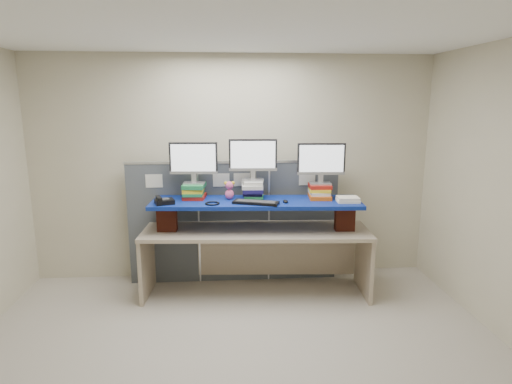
{
  "coord_description": "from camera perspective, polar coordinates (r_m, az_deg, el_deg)",
  "views": [
    {
      "loc": [
        -0.12,
        -3.34,
        2.23
      ],
      "look_at": [
        0.24,
        1.37,
        1.23
      ],
      "focal_mm": 30.0,
      "sensor_mm": 36.0,
      "label": 1
    }
  ],
  "objects": [
    {
      "name": "book_stack_left",
      "position": [
        5.0,
        -8.28,
        0.14
      ],
      "size": [
        0.27,
        0.33,
        0.17
      ],
      "color": "maroon",
      "rests_on": "blue_board"
    },
    {
      "name": "blue_board",
      "position": [
        4.86,
        -0.0,
        -1.4
      ],
      "size": [
        2.4,
        0.75,
        0.04
      ],
      "primitive_type": "cube",
      "rotation": [
        0.0,
        0.0,
        -0.07
      ],
      "color": "navy",
      "rests_on": "brick_pier_left"
    },
    {
      "name": "book_stack_right",
      "position": [
        5.02,
        8.47,
        0.08
      ],
      "size": [
        0.27,
        0.33,
        0.16
      ],
      "color": "#CD5313",
      "rests_on": "blue_board"
    },
    {
      "name": "cubicle_partition",
      "position": [
        5.33,
        -2.94,
        -3.93
      ],
      "size": [
        2.6,
        0.06,
        1.53
      ],
      "color": "#454A51",
      "rests_on": "ground"
    },
    {
      "name": "plush_toy",
      "position": [
        4.9,
        -3.57,
        0.25
      ],
      "size": [
        0.12,
        0.09,
        0.21
      ],
      "rotation": [
        0.0,
        0.0,
        -0.11
      ],
      "color": "#DF548C",
      "rests_on": "blue_board"
    },
    {
      "name": "monitor_center",
      "position": [
        4.89,
        -0.41,
        4.66
      ],
      "size": [
        0.55,
        0.17,
        0.48
      ],
      "rotation": [
        0.0,
        0.0,
        -0.07
      ],
      "color": "#9E9EA3",
      "rests_on": "book_stack_center"
    },
    {
      "name": "book_stack_center",
      "position": [
        4.95,
        -0.38,
        0.35
      ],
      "size": [
        0.27,
        0.33,
        0.21
      ],
      "color": "#217E40",
      "rests_on": "blue_board"
    },
    {
      "name": "binder_stack",
      "position": [
        4.89,
        12.15,
        -0.98
      ],
      "size": [
        0.25,
        0.2,
        0.06
      ],
      "rotation": [
        0.0,
        0.0,
        -0.04
      ],
      "color": "white",
      "rests_on": "blue_board"
    },
    {
      "name": "desk",
      "position": [
        4.99,
        0.0,
        -6.72
      ],
      "size": [
        2.63,
        0.93,
        0.79
      ],
      "rotation": [
        0.0,
        0.0,
        -0.07
      ],
      "color": "tan",
      "rests_on": "ground"
    },
    {
      "name": "room",
      "position": [
        3.44,
        -2.26,
        -1.98
      ],
      "size": [
        5.0,
        4.0,
        2.8
      ],
      "color": "beige",
      "rests_on": "ground"
    },
    {
      "name": "brick_pier_right",
      "position": [
        4.97,
        11.74,
        -3.38
      ],
      "size": [
        0.22,
        0.13,
        0.3
      ],
      "primitive_type": "cube",
      "rotation": [
        0.0,
        0.0,
        -0.07
      ],
      "color": "maroon",
      "rests_on": "desk"
    },
    {
      "name": "monitor_left",
      "position": [
        4.94,
        -8.34,
        4.2
      ],
      "size": [
        0.55,
        0.17,
        0.48
      ],
      "rotation": [
        0.0,
        0.0,
        -0.07
      ],
      "color": "#9E9EA3",
      "rests_on": "book_stack_left"
    },
    {
      "name": "desk_phone",
      "position": [
        4.81,
        -12.19,
        -1.18
      ],
      "size": [
        0.25,
        0.23,
        0.08
      ],
      "rotation": [
        0.0,
        0.0,
        0.31
      ],
      "color": "black",
      "rests_on": "blue_board"
    },
    {
      "name": "mouse",
      "position": [
        4.77,
        3.95,
        -1.24
      ],
      "size": [
        0.07,
        0.11,
        0.03
      ],
      "primitive_type": "ellipsoid",
      "rotation": [
        0.0,
        0.0,
        -0.17
      ],
      "color": "black",
      "rests_on": "blue_board"
    },
    {
      "name": "brick_pier_left",
      "position": [
        4.95,
        -11.78,
        -3.44
      ],
      "size": [
        0.22,
        0.13,
        0.3
      ],
      "primitive_type": "cube",
      "rotation": [
        0.0,
        0.0,
        -0.07
      ],
      "color": "maroon",
      "rests_on": "desk"
    },
    {
      "name": "keyboard",
      "position": [
        4.7,
        -0.01,
        -1.4
      ],
      "size": [
        0.53,
        0.32,
        0.03
      ],
      "rotation": [
        0.0,
        0.0,
        -0.34
      ],
      "color": "black",
      "rests_on": "blue_board"
    },
    {
      "name": "headset",
      "position": [
        4.71,
        -5.84,
        -1.52
      ],
      "size": [
        0.18,
        0.18,
        0.02
      ],
      "primitive_type": "torus",
      "rotation": [
        0.0,
        0.0,
        -0.14
      ],
      "color": "black",
      "rests_on": "blue_board"
    },
    {
      "name": "monitor_right",
      "position": [
        4.96,
        8.69,
        4.1
      ],
      "size": [
        0.55,
        0.17,
        0.48
      ],
      "rotation": [
        0.0,
        0.0,
        -0.07
      ],
      "color": "#9E9EA3",
      "rests_on": "book_stack_right"
    }
  ]
}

